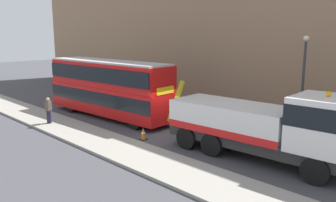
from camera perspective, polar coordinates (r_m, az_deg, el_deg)
ground_plane at (r=21.04m, az=1.42°, el=-5.40°), size 120.00×120.00×0.00m
near_kerb at (r=18.34m, az=-7.74°, el=-7.80°), size 60.00×2.80×0.15m
building_facade at (r=26.92m, az=14.34°, el=15.27°), size 60.00×1.50×16.00m
recovery_tow_truck at (r=16.93m, az=15.60°, el=-3.78°), size 10.21×3.14×3.67m
double_decker_bus at (r=25.17m, az=-9.78°, el=2.42°), size 11.15×3.17×4.06m
pedestrian_onlooker at (r=23.95m, az=-19.07°, el=-1.53°), size 0.43×0.48×1.71m
traffic_cone_near_bus at (r=19.85m, az=-4.12°, el=-5.43°), size 0.36×0.36×0.72m
street_lamp at (r=22.81m, az=21.42°, el=4.05°), size 0.36×0.36×5.83m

